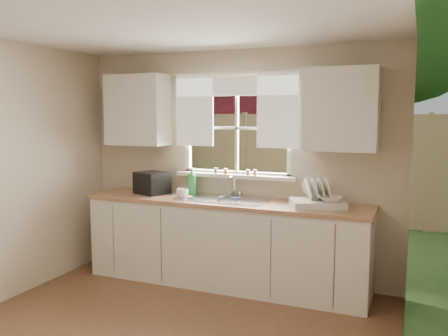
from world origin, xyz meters
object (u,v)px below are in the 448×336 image
at_px(soap_bottle_a, 192,181).
at_px(cup, 182,193).
at_px(dish_rack, 317,200).
at_px(black_appliance, 152,183).

bearing_deg(soap_bottle_a, cup, -93.14).
distance_m(dish_rack, soap_bottle_a, 1.43).
bearing_deg(cup, black_appliance, -171.56).
bearing_deg(soap_bottle_a, black_appliance, -170.63).
relative_size(dish_rack, soap_bottle_a, 2.00).
bearing_deg(black_appliance, dish_rack, 19.47).
distance_m(dish_rack, black_appliance, 1.88).
bearing_deg(cup, soap_bottle_a, 114.39).
distance_m(soap_bottle_a, cup, 0.25).
relative_size(soap_bottle_a, cup, 2.31).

